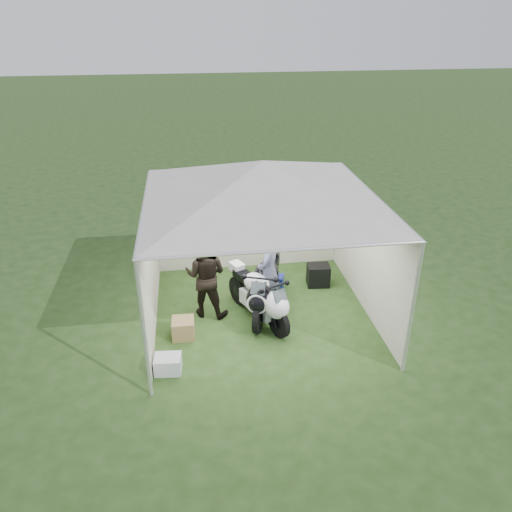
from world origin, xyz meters
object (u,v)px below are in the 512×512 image
object	(u,v)px
canopy_tent	(262,184)
motorcycle_white	(261,297)
motorcycle_black	(265,287)
equipment_box	(318,275)
person_dark_jacket	(206,275)
crate_1	(183,328)
paddock_stand	(273,282)
crate_0	(168,364)
person_blue_jacket	(269,272)

from	to	relation	value
canopy_tent	motorcycle_white	distance (m)	2.07
canopy_tent	motorcycle_white	xyz separation A→B (m)	(-0.06, -0.29, -2.05)
motorcycle_black	equipment_box	xyz separation A→B (m)	(1.29, 0.93, -0.34)
person_dark_jacket	crate_1	size ratio (longest dim) A/B	4.27
paddock_stand	person_dark_jacket	xyz separation A→B (m)	(-1.40, -0.73, 0.67)
paddock_stand	crate_1	xyz separation A→B (m)	(-1.87, -1.43, 0.01)
motorcycle_black	equipment_box	size ratio (longest dim) A/B	4.34
paddock_stand	crate_0	distance (m)	3.17
person_dark_jacket	person_blue_jacket	size ratio (longest dim) A/B	0.93
paddock_stand	equipment_box	distance (m)	0.97
person_blue_jacket	crate_1	distance (m)	1.85
motorcycle_black	paddock_stand	xyz separation A→B (m)	(0.32, 0.88, -0.41)
person_blue_jacket	canopy_tent	bearing A→B (deg)	-84.59
motorcycle_black	person_blue_jacket	bearing A→B (deg)	10.33
person_dark_jacket	equipment_box	world-z (taller)	person_dark_jacket
canopy_tent	crate_1	distance (m)	2.89
equipment_box	motorcycle_white	bearing A→B (deg)	-139.72
person_dark_jacket	person_blue_jacket	bearing A→B (deg)	-168.74
crate_1	paddock_stand	bearing A→B (deg)	37.46
paddock_stand	person_blue_jacket	xyz separation A→B (m)	(-0.24, -0.90, 0.73)
equipment_box	crate_0	bearing A→B (deg)	-142.07
crate_0	crate_1	world-z (taller)	crate_1
person_dark_jacket	equipment_box	xyz separation A→B (m)	(2.37, 0.78, -0.60)
canopy_tent	motorcycle_black	bearing A→B (deg)	-37.85
motorcycle_white	paddock_stand	bearing A→B (deg)	44.50
canopy_tent	person_dark_jacket	distance (m)	2.03
motorcycle_white	person_blue_jacket	size ratio (longest dim) A/B	1.00
motorcycle_black	crate_1	bearing A→B (deg)	-140.65
person_dark_jacket	crate_1	bearing A→B (deg)	76.15
motorcycle_white	person_dark_jacket	distance (m)	1.10
motorcycle_white	crate_1	size ratio (longest dim) A/B	4.61
crate_1	motorcycle_black	bearing A→B (deg)	19.47
motorcycle_white	paddock_stand	xyz separation A→B (m)	(0.43, 1.14, -0.37)
canopy_tent	equipment_box	xyz separation A→B (m)	(1.34, 0.89, -2.35)
person_blue_jacket	equipment_box	xyz separation A→B (m)	(1.21, 0.95, -0.66)
motorcycle_black	crate_0	size ratio (longest dim) A/B	4.68
crate_1	motorcycle_white	bearing A→B (deg)	11.57
motorcycle_white	crate_0	bearing A→B (deg)	-169.02
canopy_tent	crate_0	size ratio (longest dim) A/B	13.34
person_blue_jacket	paddock_stand	bearing A→B (deg)	-167.29
person_dark_jacket	equipment_box	distance (m)	2.57
person_dark_jacket	crate_0	world-z (taller)	person_dark_jacket
motorcycle_white	equipment_box	world-z (taller)	motorcycle_white
person_blue_jacket	equipment_box	distance (m)	1.68
crate_1	crate_0	bearing A→B (deg)	-105.25
person_dark_jacket	paddock_stand	bearing A→B (deg)	-133.02
motorcycle_white	canopy_tent	bearing A→B (deg)	54.23
equipment_box	crate_1	bearing A→B (deg)	-152.47
paddock_stand	equipment_box	size ratio (longest dim) A/B	0.93
motorcycle_black	crate_0	world-z (taller)	motorcycle_black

